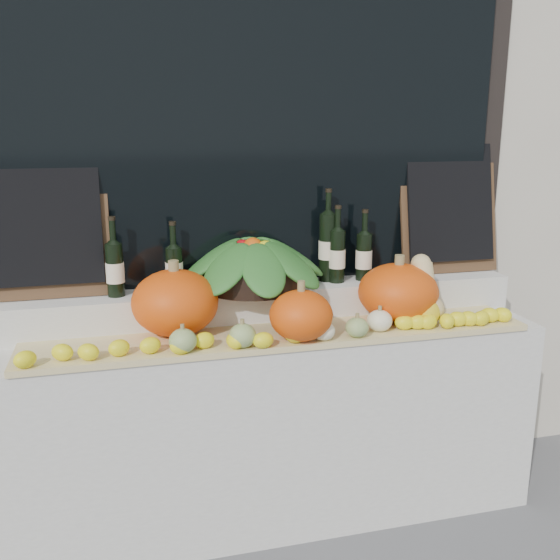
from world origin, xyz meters
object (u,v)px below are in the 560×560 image
object	(u,v)px
pumpkin_left	(175,303)
produce_bowl	(253,263)
wine_bottle_tall	(328,247)
pumpkin_right	(398,292)
butternut_squash	(426,293)

from	to	relation	value
pumpkin_left	produce_bowl	size ratio (longest dim) A/B	0.51
pumpkin_left	produce_bowl	distance (m)	0.41
wine_bottle_tall	pumpkin_right	bearing A→B (deg)	-44.65
produce_bowl	pumpkin_right	bearing A→B (deg)	-18.82
pumpkin_left	wine_bottle_tall	distance (m)	0.76
butternut_squash	produce_bowl	xyz separation A→B (m)	(-0.71, 0.25, 0.12)
pumpkin_right	wine_bottle_tall	xyz separation A→B (m)	(-0.25, 0.24, 0.17)
butternut_squash	produce_bowl	bearing A→B (deg)	160.68
pumpkin_right	produce_bowl	distance (m)	0.65
pumpkin_left	produce_bowl	world-z (taller)	produce_bowl
produce_bowl	wine_bottle_tall	xyz separation A→B (m)	(0.36, 0.04, 0.05)
produce_bowl	wine_bottle_tall	world-z (taller)	wine_bottle_tall
pumpkin_left	butternut_squash	distance (m)	1.08
butternut_squash	wine_bottle_tall	bearing A→B (deg)	141.11
pumpkin_left	pumpkin_right	xyz separation A→B (m)	(0.96, -0.05, -0.01)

